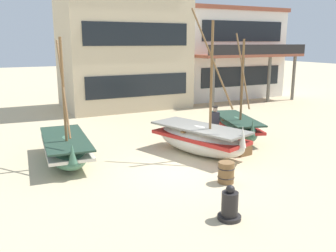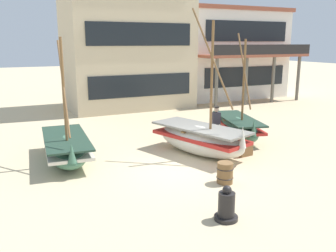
% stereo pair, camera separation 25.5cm
% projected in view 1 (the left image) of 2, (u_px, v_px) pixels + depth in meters
% --- Properties ---
extents(ground_plane, '(120.00, 120.00, 0.00)m').
position_uv_depth(ground_plane, '(180.00, 169.00, 13.05)').
color(ground_plane, '#CCB78E').
extents(fishing_boat_near_left, '(2.33, 4.07, 4.89)m').
position_uv_depth(fishing_boat_near_left, '(236.00, 127.00, 17.10)').
color(fishing_boat_near_left, '#427056').
rests_on(fishing_boat_near_left, ground).
extents(fishing_boat_centre_large, '(2.79, 4.51, 5.76)m').
position_uv_depth(fishing_boat_centre_large, '(200.00, 139.00, 14.70)').
color(fishing_boat_centre_large, silver).
rests_on(fishing_boat_centre_large, ground).
extents(fishing_boat_far_right, '(1.92, 4.43, 4.67)m').
position_uv_depth(fishing_boat_far_right, '(66.00, 148.00, 13.80)').
color(fishing_boat_far_right, '#427056').
rests_on(fishing_boat_far_right, ground).
extents(fisherman_by_hull, '(0.40, 0.30, 1.68)m').
position_uv_depth(fisherman_by_hull, '(215.00, 125.00, 16.31)').
color(fisherman_by_hull, '#33333D').
rests_on(fisherman_by_hull, ground).
extents(capstan_winch, '(0.62, 0.62, 0.94)m').
position_uv_depth(capstan_winch, '(230.00, 206.00, 9.31)').
color(capstan_winch, black).
rests_on(capstan_winch, ground).
extents(wooden_barrel, '(0.56, 0.56, 0.70)m').
position_uv_depth(wooden_barrel, '(226.00, 172.00, 11.74)').
color(wooden_barrel, brown).
rests_on(wooden_barrel, ground).
extents(cargo_crate, '(0.69, 0.69, 0.52)m').
position_uv_depth(cargo_crate, '(241.00, 148.00, 14.73)').
color(cargo_crate, brown).
rests_on(cargo_crate, ground).
extents(harbor_building_main, '(8.58, 5.48, 9.88)m').
position_uv_depth(harbor_building_main, '(123.00, 35.00, 24.66)').
color(harbor_building_main, beige).
rests_on(harbor_building_main, ground).
extents(harbor_building_annex, '(9.17, 7.33, 7.10)m').
position_uv_depth(harbor_building_annex, '(223.00, 53.00, 29.97)').
color(harbor_building_annex, white).
rests_on(harbor_building_annex, ground).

